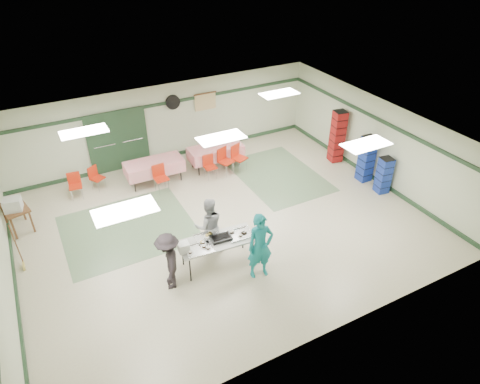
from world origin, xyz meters
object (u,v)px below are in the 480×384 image
volunteer_teal (260,246)px  volunteer_dark (169,261)px  chair_loose_a (95,176)px  chair_c (238,155)px  volunteer_grey (209,226)px  printer_table (15,210)px  chair_a (224,158)px  office_printer (13,204)px  chair_d (160,175)px  dining_table_a (216,152)px  chair_loose_b (75,183)px  chair_b (209,164)px  crate_stack_red (337,137)px  broom (16,245)px  serving_table (217,242)px  crate_stack_blue_a (366,159)px  dining_table_b (154,166)px  crate_stack_blue_b (384,175)px

volunteer_teal → volunteer_dark: volunteer_teal is taller
volunteer_teal → chair_loose_a: bearing=122.7°
volunteer_dark → chair_c: 5.72m
volunteer_grey → printer_table: 5.43m
printer_table → chair_a: bearing=-12.5°
printer_table → office_printer: (0.00, -0.13, 0.27)m
chair_d → office_printer: 4.18m
dining_table_a → chair_loose_b: bearing=177.3°
chair_b → crate_stack_red: (4.44, -1.03, 0.44)m
chair_loose_b → printer_table: 1.96m
dining_table_a → chair_d: 2.28m
dining_table_a → chair_b: bearing=-130.8°
volunteer_dark → chair_c: bearing=153.8°
volunteer_teal → chair_loose_a: 6.41m
volunteer_grey → broom: size_ratio=1.16×
crate_stack_red → serving_table: bearing=-153.9°
chair_loose_a → printer_table: chair_loose_a is taller
chair_d → chair_loose_b: 2.59m
chair_b → chair_a: bearing=0.4°
volunteer_grey → chair_a: size_ratio=1.69×
serving_table → volunteer_dark: size_ratio=1.29×
serving_table → chair_loose_b: (-2.57, 4.83, -0.21)m
crate_stack_blue_a → office_printer: (-10.30, 2.30, 0.13)m
chair_c → chair_loose_a: 4.67m
serving_table → chair_loose_b: 5.47m
dining_table_b → chair_b: (1.69, -0.57, -0.08)m
dining_table_a → printer_table: (-6.36, -0.68, 0.08)m
chair_b → chair_d: 1.70m
printer_table → chair_loose_b: bearing=15.7°
chair_d → crate_stack_blue_b: 7.01m
printer_table → chair_d: bearing=-11.9°
office_printer → volunteer_teal: bearing=-32.1°
chair_b → office_printer: bearing=-177.9°
volunteer_teal → dining_table_a: (1.35, 5.35, -0.31)m
serving_table → volunteer_teal: bearing=-43.1°
crate_stack_red → dining_table_b: bearing=165.3°
chair_d → chair_a: bearing=-3.7°
volunteer_teal → crate_stack_blue_a: (5.28, 2.24, -0.09)m
dining_table_a → chair_d: size_ratio=2.12×
volunteer_teal → chair_c: bearing=76.5°
volunteer_dark → chair_loose_b: bearing=-148.4°
dining_table_a → crate_stack_red: size_ratio=0.99×
dining_table_a → broom: 6.87m
office_printer → broom: (-0.08, -1.56, -0.22)m
volunteer_teal → volunteer_grey: (-0.70, 1.40, -0.09)m
crate_stack_blue_b → chair_d: bearing=151.2°
dining_table_a → crate_stack_blue_a: bearing=-37.6°
serving_table → crate_stack_blue_b: (6.02, 0.61, -0.12)m
volunteer_dark → chair_b: volunteer_dark is taller
dining_table_a → crate_stack_blue_b: crate_stack_blue_b is taller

